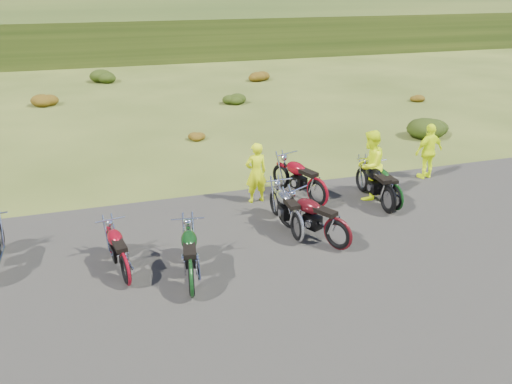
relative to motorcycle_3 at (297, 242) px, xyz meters
name	(u,v)px	position (x,y,z in m)	size (l,w,h in m)	color
ground	(294,260)	(-0.36, -0.74, 0.00)	(300.00, 300.00, 0.00)	#3B4B19
gravel_pad	(334,315)	(-0.36, -2.74, 0.00)	(20.00, 12.00, 0.04)	black
hill_slope	(129,34)	(-0.36, 49.26, 0.00)	(300.00, 46.00, 3.00)	#273A13
hill_plateau	(109,7)	(-0.36, 109.26, 0.00)	(300.00, 90.00, 9.17)	#273A13
shrub_2	(44,98)	(-6.56, 15.86, 0.38)	(1.30, 1.30, 0.77)	brown
shrub_3	(104,75)	(-3.66, 21.16, 0.46)	(1.56, 1.56, 0.92)	#22330C
shrub_4	(195,134)	(-0.76, 8.46, 0.23)	(0.77, 0.77, 0.45)	brown
shrub_5	(233,97)	(2.14, 13.76, 0.31)	(1.03, 1.03, 0.61)	#22330C
shrub_6	(258,74)	(5.04, 19.06, 0.38)	(1.30, 1.30, 0.77)	brown
shrub_7	(429,124)	(7.94, 6.36, 0.46)	(1.56, 1.56, 0.92)	#22330C
shrub_8	(415,97)	(10.84, 11.66, 0.23)	(0.77, 0.77, 0.45)	brown
motorcycle_1	(128,285)	(-3.86, -0.67, 0.00)	(1.89, 0.63, 0.99)	maroon
motorcycle_2	(192,296)	(-2.70, -1.42, 0.00)	(2.08, 0.69, 1.09)	black
motorcycle_3	(297,242)	(0.00, 0.00, 0.00)	(2.10, 0.70, 1.10)	#A5A6AA
motorcycle_4	(337,250)	(0.72, -0.63, 0.00)	(2.15, 0.72, 1.13)	#450B0F
motorcycle_5	(386,214)	(2.77, 0.71, 0.00)	(2.15, 0.72, 1.13)	black
motorcycle_6	(317,207)	(1.21, 1.62, 0.00)	(2.23, 0.74, 1.17)	maroon
motorcycle_7	(394,210)	(3.07, 0.82, 0.00)	(1.94, 0.65, 1.01)	#0E3410
person_middle	(256,174)	(-0.25, 2.38, 0.83)	(0.60, 0.40, 1.65)	#DEF60C
person_right_a	(369,166)	(2.74, 1.72, 0.95)	(0.92, 0.72, 1.90)	#DEF60C
person_right_b	(429,152)	(5.19, 2.55, 0.84)	(0.98, 0.41, 1.67)	#DEF60C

